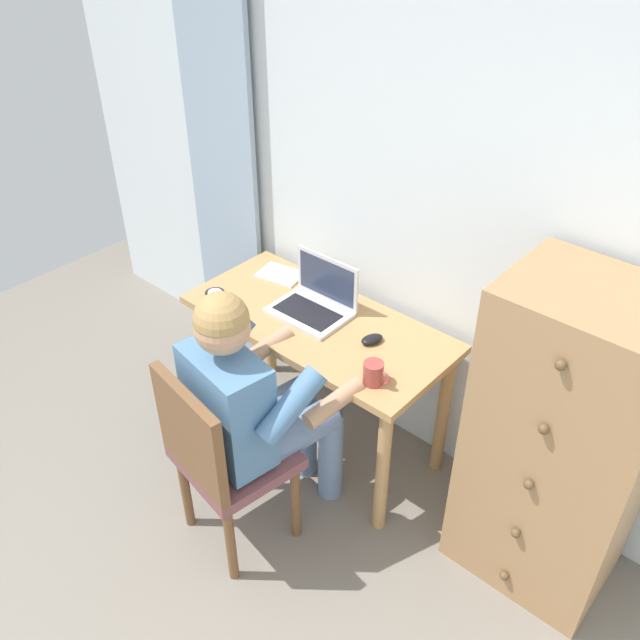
# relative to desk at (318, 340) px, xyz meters

# --- Properties ---
(wall_back) EXTENTS (4.80, 0.05, 2.50)m
(wall_back) POSITION_rel_desk_xyz_m (0.41, 0.35, 0.64)
(wall_back) COLOR silver
(wall_back) RESTS_ON ground_plane
(curtain_panel) EXTENTS (0.47, 0.03, 2.19)m
(curtain_panel) POSITION_rel_desk_xyz_m (-0.89, 0.28, 0.49)
(curtain_panel) COLOR #8EA3B7
(curtain_panel) RESTS_ON ground_plane
(desk) EXTENTS (1.21, 0.56, 0.72)m
(desk) POSITION_rel_desk_xyz_m (0.00, 0.00, 0.00)
(desk) COLOR tan
(desk) RESTS_ON ground_plane
(dresser) EXTENTS (0.59, 0.49, 1.31)m
(dresser) POSITION_rel_desk_xyz_m (1.11, 0.06, 0.05)
(dresser) COLOR #9E754C
(dresser) RESTS_ON ground_plane
(chair) EXTENTS (0.48, 0.46, 0.89)m
(chair) POSITION_rel_desk_xyz_m (0.11, -0.69, -0.11)
(chair) COLOR brown
(chair) RESTS_ON ground_plane
(person_seated) EXTENTS (0.59, 0.62, 1.21)m
(person_seated) POSITION_rel_desk_xyz_m (0.13, -0.51, 0.08)
(person_seated) COLOR #6B84AD
(person_seated) RESTS_ON ground_plane
(laptop) EXTENTS (0.34, 0.26, 0.24)m
(laptop) POSITION_rel_desk_xyz_m (-0.06, 0.05, 0.16)
(laptop) COLOR silver
(laptop) RESTS_ON desk
(computer_mouse) EXTENTS (0.09, 0.11, 0.03)m
(computer_mouse) POSITION_rel_desk_xyz_m (0.28, 0.03, 0.13)
(computer_mouse) COLOR black
(computer_mouse) RESTS_ON desk
(desk_clock) EXTENTS (0.09, 0.09, 0.03)m
(desk_clock) POSITION_rel_desk_xyz_m (-0.47, -0.18, 0.13)
(desk_clock) COLOR black
(desk_clock) RESTS_ON desk
(notebook_pad) EXTENTS (0.24, 0.19, 0.01)m
(notebook_pad) POSITION_rel_desk_xyz_m (-0.38, 0.16, 0.12)
(notebook_pad) COLOR silver
(notebook_pad) RESTS_ON desk
(coffee_mug) EXTENTS (0.12, 0.08, 0.09)m
(coffee_mug) POSITION_rel_desk_xyz_m (0.44, -0.17, 0.16)
(coffee_mug) COLOR #9E3D38
(coffee_mug) RESTS_ON desk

